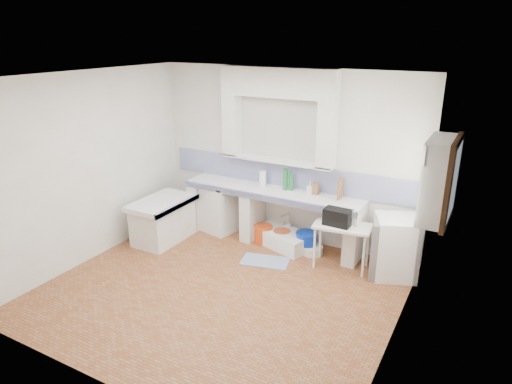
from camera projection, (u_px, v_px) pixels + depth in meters
The scene contains 36 objects.
floor at pixel (220, 290), 6.12m from camera, with size 4.50×4.50×0.00m, color #925A36.
ceiling at pixel (214, 77), 5.20m from camera, with size 4.50×4.50×0.00m, color white.
wall_back at pixel (286, 156), 7.32m from camera, with size 4.50×4.50×0.00m, color white.
wall_front at pixel (93, 259), 4.00m from camera, with size 4.50×4.50×0.00m, color white.
wall_left at pixel (89, 168), 6.68m from camera, with size 4.50×4.50×0.00m, color white.
wall_right at pixel (402, 228), 4.64m from camera, with size 4.50×4.50×0.00m, color white.
alcove_mass at pixel (278, 82), 6.87m from camera, with size 1.90×0.25×0.45m, color white.
window_frame at pixel (440, 180), 5.49m from camera, with size 0.35×0.86×1.06m, color #3B2512.
lace_valance at pixel (431, 148), 5.43m from camera, with size 0.01×0.84×0.24m, color white.
counter_slab at pixel (271, 192), 7.29m from camera, with size 3.00×0.60×0.08m, color white.
counter_lip at pixel (263, 198), 7.06m from camera, with size 3.00×0.04×0.10m, color navy.
counter_pier_left at pixel (201, 204), 8.07m from camera, with size 0.20×0.55×0.82m, color white.
counter_pier_mid at pixel (253, 214), 7.60m from camera, with size 0.20×0.55×0.82m, color white.
counter_pier_right at pixel (354, 236), 6.81m from camera, with size 0.20×0.55×0.82m, color white.
peninsula_top at pixel (162, 203), 7.42m from camera, with size 0.70×1.10×0.08m, color white.
peninsula_base at pixel (163, 222), 7.54m from camera, with size 0.60×1.00×0.62m, color white.
peninsula_lip at pixel (178, 206), 7.27m from camera, with size 0.04×1.10×0.10m, color navy.
backsplash at pixel (285, 174), 7.40m from camera, with size 4.27×0.03×0.40m, color navy.
stove at pixel (220, 208), 7.90m from camera, with size 0.57×0.55×0.81m, color white.
sink at pixel (283, 239), 7.39m from camera, with size 0.95×0.51×0.23m, color white.
side_table at pixel (341, 246), 6.63m from camera, with size 0.81×0.45×0.04m, color white.
fridge at pixel (395, 247), 6.37m from camera, with size 0.57×0.57×0.88m, color white.
bucket_red at pixel (263, 234), 7.50m from camera, with size 0.31×0.31×0.29m, color #C84115.
bucket_orange at pixel (282, 238), 7.38m from camera, with size 0.28×0.28×0.26m, color #CD5324.
bucket_blue at pixel (306, 242), 7.18m from camera, with size 0.34×0.34×0.32m, color #072DAE.
basin_white at pixel (312, 250), 7.13m from camera, with size 0.33×0.33×0.13m, color white.
water_bottle_a at pixel (285, 232), 7.57m from camera, with size 0.08×0.08×0.28m, color silver.
water_bottle_b at pixel (289, 232), 7.53m from camera, with size 0.09×0.09×0.32m, color silver.
black_bag at pixel (338, 217), 6.48m from camera, with size 0.38×0.22×0.24m, color black.
green_bottle_a at pixel (285, 180), 7.25m from camera, with size 0.07×0.07×0.34m, color #1B6A2D.
green_bottle_b at pixel (291, 181), 7.22m from camera, with size 0.07×0.07×0.30m, color #1B6A2D.
knife_block at pixel (316, 189), 7.06m from camera, with size 0.09×0.07×0.19m, color brown.
cutting_board at pixel (340, 189), 6.86m from camera, with size 0.02×0.23×0.32m, color brown.
paper_towel at pixel (263, 178), 7.47m from camera, with size 0.12×0.12×0.24m, color white.
soap_bottle at pixel (310, 188), 7.10m from camera, with size 0.09×0.09×0.19m, color white.
rug at pixel (265, 261), 6.90m from camera, with size 0.71×0.40×0.01m, color #406199.
Camera 1 is at (2.98, -4.45, 3.28)m, focal length 31.88 mm.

